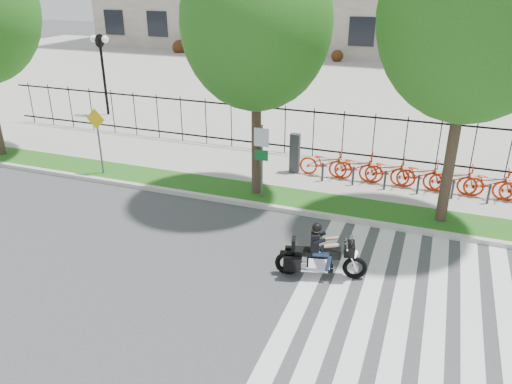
% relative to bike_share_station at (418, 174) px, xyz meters
% --- Properties ---
extents(ground, '(120.00, 120.00, 0.00)m').
position_rel_bike_share_station_xyz_m(ground, '(-4.26, -7.20, -0.67)').
color(ground, '#3D3D40').
rests_on(ground, ground).
extents(curb, '(60.00, 0.20, 0.15)m').
position_rel_bike_share_station_xyz_m(curb, '(-4.26, -3.10, -0.60)').
color(curb, '#BBB9B0').
rests_on(curb, ground).
extents(grass_verge, '(60.00, 1.50, 0.15)m').
position_rel_bike_share_station_xyz_m(grass_verge, '(-4.26, -2.25, -0.60)').
color(grass_verge, '#1B5214').
rests_on(grass_verge, ground).
extents(sidewalk, '(60.00, 3.50, 0.15)m').
position_rel_bike_share_station_xyz_m(sidewalk, '(-4.26, 0.25, -0.60)').
color(sidewalk, '#A29F97').
rests_on(sidewalk, ground).
extents(plaza, '(80.00, 34.00, 0.10)m').
position_rel_bike_share_station_xyz_m(plaza, '(-4.26, 17.80, -0.62)').
color(plaza, '#A29F97').
rests_on(plaza, ground).
extents(crosswalk_stripes, '(5.70, 8.00, 0.01)m').
position_rel_bike_share_station_xyz_m(crosswalk_stripes, '(0.57, -7.20, -0.67)').
color(crosswalk_stripes, silver).
rests_on(crosswalk_stripes, ground).
extents(iron_fence, '(30.00, 0.06, 2.00)m').
position_rel_bike_share_station_xyz_m(iron_fence, '(-4.26, 2.00, 0.48)').
color(iron_fence, black).
rests_on(iron_fence, sidewalk).
extents(lamp_post_left, '(1.06, 0.70, 4.25)m').
position_rel_bike_share_station_xyz_m(lamp_post_left, '(-16.26, 4.80, 2.53)').
color(lamp_post_left, black).
rests_on(lamp_post_left, ground).
extents(street_tree_1, '(4.61, 4.61, 8.18)m').
position_rel_bike_share_station_xyz_m(street_tree_1, '(-5.13, -2.25, 4.99)').
color(street_tree_1, '#3B2D20').
rests_on(street_tree_1, grass_verge).
extents(street_tree_2, '(4.99, 4.99, 8.82)m').
position_rel_bike_share_station_xyz_m(street_tree_2, '(0.87, -2.25, 5.41)').
color(street_tree_2, '#3B2D20').
rests_on(street_tree_2, grass_verge).
extents(bike_share_station, '(8.96, 0.88, 1.50)m').
position_rel_bike_share_station_xyz_m(bike_share_station, '(0.00, 0.00, 0.00)').
color(bike_share_station, '#2D2D33').
rests_on(bike_share_station, sidewalk).
extents(sign_pole_regulatory, '(0.50, 0.09, 2.50)m').
position_rel_bike_share_station_xyz_m(sign_pole_regulatory, '(-4.81, -2.62, 1.07)').
color(sign_pole_regulatory, '#59595B').
rests_on(sign_pole_regulatory, grass_verge).
extents(sign_pole_warning, '(0.78, 0.09, 2.49)m').
position_rel_bike_share_station_xyz_m(sign_pole_warning, '(-11.15, -2.62, 1.07)').
color(sign_pole_warning, '#59595B').
rests_on(sign_pole_warning, grass_verge).
extents(motorcycle_rider, '(2.28, 0.95, 1.78)m').
position_rel_bike_share_station_xyz_m(motorcycle_rider, '(-1.89, -6.33, -0.08)').
color(motorcycle_rider, black).
rests_on(motorcycle_rider, ground).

